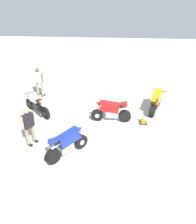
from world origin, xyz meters
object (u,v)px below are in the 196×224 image
(traffic_cone, at_px, (143,119))
(person_in_white_shirt, at_px, (39,80))
(motorcycle_orange_sportbike, at_px, (156,101))
(person_in_black_shirt, at_px, (29,124))
(motorcycle_silver_cruiser, at_px, (37,105))
(motorcycle_blue_sportbike, at_px, (67,143))
(motorcycle_red_sportbike, at_px, (111,110))

(traffic_cone, bearing_deg, person_in_white_shirt, -24.33)
(motorcycle_orange_sportbike, bearing_deg, person_in_black_shirt, 141.97)
(motorcycle_silver_cruiser, xyz_separation_m, person_in_white_shirt, (0.51, -2.14, 0.51))
(motorcycle_silver_cruiser, relative_size, traffic_cone, 3.15)
(motorcycle_silver_cruiser, relative_size, person_in_black_shirt, 0.99)
(motorcycle_blue_sportbike, bearing_deg, motorcycle_silver_cruiser, 78.17)
(motorcycle_silver_cruiser, bearing_deg, motorcycle_red_sportbike, -145.86)
(motorcycle_red_sportbike, bearing_deg, traffic_cone, 175.99)
(motorcycle_orange_sportbike, relative_size, motorcycle_red_sportbike, 0.96)
(person_in_white_shirt, xyz_separation_m, traffic_cone, (-5.89, 2.66, -0.77))
(motorcycle_orange_sportbike, xyz_separation_m, person_in_black_shirt, (5.67, 3.30, 0.36))
(person_in_white_shirt, xyz_separation_m, person_in_black_shirt, (-0.99, 4.64, -0.07))
(motorcycle_orange_sportbike, xyz_separation_m, person_in_white_shirt, (6.66, -1.34, 0.43))
(motorcycle_orange_sportbike, relative_size, person_in_white_shirt, 1.06)
(motorcycle_orange_sportbike, xyz_separation_m, motorcycle_blue_sportbike, (3.97, 3.93, 0.00))
(traffic_cone, bearing_deg, motorcycle_red_sportbike, -3.52)
(traffic_cone, bearing_deg, motorcycle_silver_cruiser, -5.52)
(motorcycle_blue_sportbike, distance_m, person_in_black_shirt, 1.85)
(motorcycle_orange_sportbike, relative_size, motorcycle_blue_sportbike, 1.21)
(motorcycle_orange_sportbike, bearing_deg, motorcycle_blue_sportbike, 156.43)
(motorcycle_blue_sportbike, relative_size, person_in_black_shirt, 0.92)
(motorcycle_blue_sportbike, distance_m, traffic_cone, 4.14)
(motorcycle_orange_sportbike, bearing_deg, person_in_white_shirt, 100.38)
(motorcycle_orange_sportbike, xyz_separation_m, motorcycle_red_sportbike, (2.35, 1.23, 0.00))
(motorcycle_orange_sportbike, height_order, motorcycle_silver_cruiser, motorcycle_orange_sportbike)
(traffic_cone, bearing_deg, motorcycle_orange_sportbike, -119.86)
(motorcycle_orange_sportbike, distance_m, person_in_white_shirt, 6.80)
(motorcycle_red_sportbike, bearing_deg, motorcycle_silver_cruiser, -6.85)
(motorcycle_silver_cruiser, height_order, traffic_cone, motorcycle_silver_cruiser)
(motorcycle_blue_sportbike, height_order, person_in_black_shirt, person_in_black_shirt)
(person_in_white_shirt, distance_m, person_in_black_shirt, 4.74)
(motorcycle_blue_sportbike, xyz_separation_m, person_in_black_shirt, (1.70, -0.62, 0.36))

